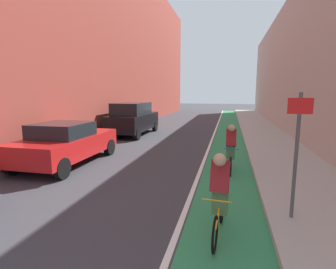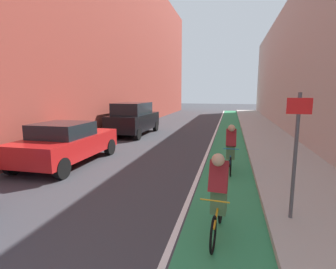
# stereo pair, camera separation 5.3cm
# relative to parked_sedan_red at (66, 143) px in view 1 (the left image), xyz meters

# --- Properties ---
(ground_plane) EXTENTS (91.34, 91.34, 0.00)m
(ground_plane) POSITION_rel_parked_sedan_red_xyz_m (2.76, 7.13, -0.79)
(ground_plane) COLOR #38383D
(bike_lane_paint) EXTENTS (1.60, 41.52, 0.00)m
(bike_lane_paint) POSITION_rel_parked_sedan_red_xyz_m (5.77, 9.13, -0.79)
(bike_lane_paint) COLOR #2D8451
(bike_lane_paint) RESTS_ON ground
(lane_divider_stripe) EXTENTS (0.12, 41.52, 0.00)m
(lane_divider_stripe) POSITION_rel_parked_sedan_red_xyz_m (4.87, 9.13, -0.78)
(lane_divider_stripe) COLOR white
(lane_divider_stripe) RESTS_ON ground
(sidewalk_right) EXTENTS (2.64, 41.52, 0.14)m
(sidewalk_right) POSITION_rel_parked_sedan_red_xyz_m (7.89, 9.13, -0.72)
(sidewalk_right) COLOR #A8A59E
(sidewalk_right) RESTS_ON ground
(building_facade_left) EXTENTS (3.00, 41.52, 12.64)m
(building_facade_left) POSITION_rel_parked_sedan_red_xyz_m (-2.85, 9.13, 5.53)
(building_facade_left) COLOR brown
(building_facade_left) RESTS_ON ground
(building_facade_right) EXTENTS (2.40, 37.52, 8.70)m
(building_facade_right) POSITION_rel_parked_sedan_red_xyz_m (10.41, 11.13, 3.57)
(building_facade_right) COLOR #B2ADA3
(building_facade_right) RESTS_ON ground
(parked_sedan_red) EXTENTS (2.02, 4.31, 1.53)m
(parked_sedan_red) POSITION_rel_parked_sedan_red_xyz_m (0.00, 0.00, 0.00)
(parked_sedan_red) COLOR red
(parked_sedan_red) RESTS_ON ground
(parked_suv_black) EXTENTS (1.99, 4.58, 1.98)m
(parked_suv_black) POSITION_rel_parked_sedan_red_xyz_m (-0.00, 6.82, 0.23)
(parked_suv_black) COLOR black
(parked_suv_black) RESTS_ON ground
(cyclist_lead) EXTENTS (0.48, 1.66, 1.59)m
(cyclist_lead) POSITION_rel_parked_sedan_red_xyz_m (5.63, -3.67, 0.02)
(cyclist_lead) COLOR black
(cyclist_lead) RESTS_ON ground
(cyclist_mid) EXTENTS (0.48, 1.67, 1.59)m
(cyclist_mid) POSITION_rel_parked_sedan_red_xyz_m (5.84, 0.42, 0.02)
(cyclist_mid) COLOR black
(cyclist_mid) RESTS_ON ground
(street_sign_post) EXTENTS (0.44, 0.07, 2.46)m
(street_sign_post) POSITION_rel_parked_sedan_red_xyz_m (7.03, -2.91, 0.83)
(street_sign_post) COLOR #4C4C51
(street_sign_post) RESTS_ON sidewalk_right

